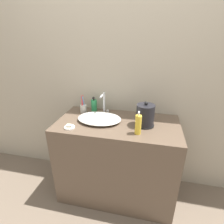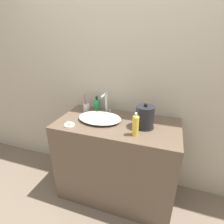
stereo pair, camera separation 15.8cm
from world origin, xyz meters
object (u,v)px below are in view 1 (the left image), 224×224
faucet (104,102)px  lotion_bottle (138,125)px  shampoo_bottle (94,105)px  toothbrush_cup (83,109)px  electric_kettle (145,116)px

faucet → lotion_bottle: faucet is taller
faucet → lotion_bottle: 0.49m
shampoo_bottle → toothbrush_cup: bearing=-140.3°
faucet → electric_kettle: electric_kettle is taller
faucet → shampoo_bottle: size_ratio=1.44×
toothbrush_cup → lotion_bottle: bearing=-27.6°
toothbrush_cup → shampoo_bottle: (0.09, 0.08, 0.02)m
faucet → shampoo_bottle: (-0.13, 0.06, -0.06)m
lotion_bottle → shampoo_bottle: lotion_bottle is taller
faucet → electric_kettle: size_ratio=0.99×
faucet → toothbrush_cup: 0.23m
faucet → shampoo_bottle: faucet is taller
toothbrush_cup → shampoo_bottle: bearing=39.7°
lotion_bottle → toothbrush_cup: bearing=152.4°
electric_kettle → faucet: bearing=158.4°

